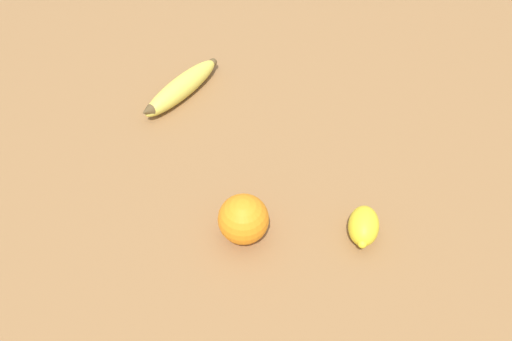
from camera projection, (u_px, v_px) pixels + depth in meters
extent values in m
plane|color=olive|center=(262.00, 133.00, 0.92)|extent=(3.00, 3.00, 0.00)
ellipsoid|color=#DBCC4C|center=(182.00, 87.00, 0.97)|extent=(0.20, 0.07, 0.04)
cone|color=brown|center=(147.00, 112.00, 0.92)|extent=(0.03, 0.03, 0.03)
sphere|color=brown|center=(213.00, 62.00, 1.02)|extent=(0.02, 0.02, 0.02)
sphere|color=orange|center=(243.00, 219.00, 0.75)|extent=(0.08, 0.08, 0.08)
ellipsoid|color=yellow|center=(364.00, 226.00, 0.76)|extent=(0.08, 0.06, 0.05)
sphere|color=yellow|center=(362.00, 244.00, 0.74)|extent=(0.01, 0.01, 0.01)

